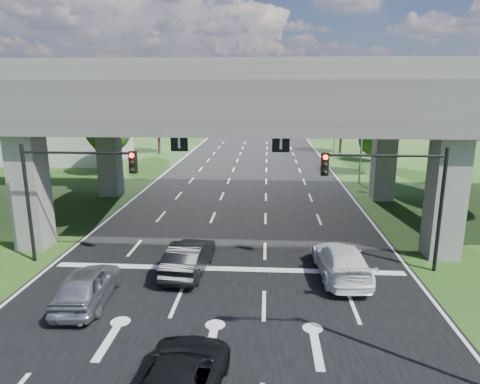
# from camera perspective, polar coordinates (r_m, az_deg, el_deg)

# --- Properties ---
(ground) EXTENTS (160.00, 160.00, 0.00)m
(ground) POSITION_cam_1_polar(r_m,az_deg,el_deg) (18.08, -2.70, -14.75)
(ground) COLOR #184014
(ground) RESTS_ON ground
(road) EXTENTS (18.00, 120.00, 0.03)m
(road) POSITION_cam_1_polar(r_m,az_deg,el_deg) (27.26, -0.40, -4.74)
(road) COLOR black
(road) RESTS_ON ground
(overpass) EXTENTS (80.00, 15.00, 10.00)m
(overpass) POSITION_cam_1_polar(r_m,az_deg,el_deg) (27.89, -0.13, 12.21)
(overpass) COLOR #393734
(overpass) RESTS_ON ground
(warehouse) EXTENTS (20.00, 10.00, 4.00)m
(warehouse) POSITION_cam_1_polar(r_m,az_deg,el_deg) (58.31, -25.04, 5.80)
(warehouse) COLOR #9E9E99
(warehouse) RESTS_ON ground
(signal_right) EXTENTS (5.76, 0.54, 6.00)m
(signal_right) POSITION_cam_1_polar(r_m,az_deg,el_deg) (21.11, 20.05, 0.74)
(signal_right) COLOR black
(signal_right) RESTS_ON ground
(signal_left) EXTENTS (5.76, 0.54, 6.00)m
(signal_left) POSITION_cam_1_polar(r_m,az_deg,el_deg) (22.42, -21.95, 1.29)
(signal_left) COLOR black
(signal_left) RESTS_ON ground
(streetlight_far) EXTENTS (3.38, 0.25, 10.00)m
(streetlight_far) POSITION_cam_1_polar(r_m,az_deg,el_deg) (40.76, 15.53, 9.22)
(streetlight_far) COLOR gray
(streetlight_far) RESTS_ON ground
(streetlight_beyond) EXTENTS (3.38, 0.25, 10.00)m
(streetlight_beyond) POSITION_cam_1_polar(r_m,az_deg,el_deg) (56.49, 12.25, 10.47)
(streetlight_beyond) COLOR gray
(streetlight_beyond) RESTS_ON ground
(tree_left_near) EXTENTS (4.50, 4.50, 7.80)m
(tree_left_near) POSITION_cam_1_polar(r_m,az_deg,el_deg) (44.86, -17.16, 8.15)
(tree_left_near) COLOR black
(tree_left_near) RESTS_ON ground
(tree_left_mid) EXTENTS (3.91, 3.90, 6.76)m
(tree_left_mid) POSITION_cam_1_polar(r_m,az_deg,el_deg) (53.43, -17.15, 8.22)
(tree_left_mid) COLOR black
(tree_left_mid) RESTS_ON ground
(tree_left_far) EXTENTS (4.80, 4.80, 8.32)m
(tree_left_far) POSITION_cam_1_polar(r_m,az_deg,el_deg) (59.78, -10.86, 10.01)
(tree_left_far) COLOR black
(tree_left_far) RESTS_ON ground
(tree_right_near) EXTENTS (4.20, 4.20, 7.28)m
(tree_right_near) POSITION_cam_1_polar(r_m,az_deg,el_deg) (45.42, 18.08, 7.73)
(tree_right_near) COLOR black
(tree_right_near) RESTS_ON ground
(tree_right_mid) EXTENTS (3.91, 3.90, 6.76)m
(tree_right_mid) POSITION_cam_1_polar(r_m,az_deg,el_deg) (53.92, 19.10, 8.13)
(tree_right_mid) COLOR black
(tree_right_mid) RESTS_ON ground
(tree_right_far) EXTENTS (4.50, 4.50, 7.80)m
(tree_right_far) POSITION_cam_1_polar(r_m,az_deg,el_deg) (60.80, 13.49, 9.63)
(tree_right_far) COLOR black
(tree_right_far) RESTS_ON ground
(car_silver) EXTENTS (2.07, 4.57, 1.52)m
(car_silver) POSITION_cam_1_polar(r_m,az_deg,el_deg) (18.86, -19.70, -11.65)
(car_silver) COLOR #AAADB2
(car_silver) RESTS_ON road
(car_dark) EXTENTS (2.00, 4.76, 1.53)m
(car_dark) POSITION_cam_1_polar(r_m,az_deg,el_deg) (20.68, -6.82, -8.63)
(car_dark) COLOR black
(car_dark) RESTS_ON road
(car_white) EXTENTS (2.39, 5.34, 1.52)m
(car_white) POSITION_cam_1_polar(r_m,az_deg,el_deg) (20.67, 13.36, -8.95)
(car_white) COLOR silver
(car_white) RESTS_ON road
(car_trailing) EXTENTS (2.72, 5.08, 1.36)m
(car_trailing) POSITION_cam_1_polar(r_m,az_deg,el_deg) (13.05, -8.14, -23.62)
(car_trailing) COLOR black
(car_trailing) RESTS_ON road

